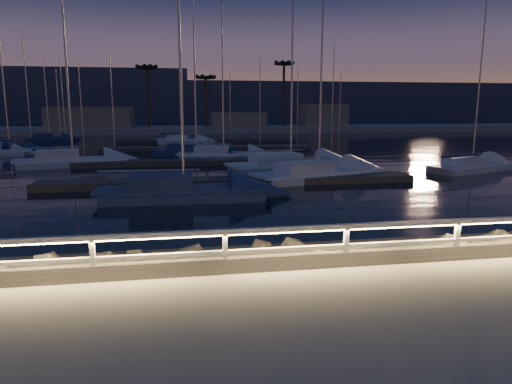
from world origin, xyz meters
TOP-DOWN VIEW (x-y plane):
  - ground at (0.00, 0.00)m, footprint 400.00×400.00m
  - harbor_water at (0.00, 31.22)m, footprint 400.00×440.00m
  - guard_rail at (-0.07, -0.00)m, footprint 44.11×0.12m
  - riprap at (-2.52, 1.36)m, footprint 40.71×2.74m
  - floating_docks at (0.00, 32.50)m, footprint 22.00×36.00m
  - far_shore at (-0.12, 74.05)m, footprint 160.00×14.00m
  - palm_left at (-8.00, 72.00)m, footprint 3.00×3.00m
  - palm_center at (2.00, 73.00)m, footprint 3.00×3.00m
  - palm_right at (16.00, 72.00)m, footprint 3.00×3.00m
  - distant_hills at (-22.13, 133.69)m, footprint 230.00×37.50m
  - sailboat_b at (-3.06, 12.00)m, footprint 8.46×2.73m
  - sailboat_c at (4.58, 21.12)m, footprint 9.57×4.44m
  - sailboat_d at (5.35, 16.83)m, footprint 9.18×5.13m
  - sailboat_f at (-11.29, 26.51)m, footprint 8.71×4.09m
  - sailboat_g at (0.61, 29.40)m, footprint 8.31×3.74m
  - sailboat_h at (17.44, 18.92)m, footprint 7.80×4.66m
  - sailboat_i at (-19.52, 37.73)m, footprint 6.70×2.82m
  - sailboat_j at (-1.65, 31.52)m, footprint 8.24×5.38m
  - sailboat_m at (-20.16, 54.45)m, footprint 6.32×4.07m
  - sailboat_n at (-2.56, 48.44)m, footprint 6.94×3.24m

SIDE VIEW (x-z plane):
  - harbor_water at x=0.00m, z-range -1.27..-0.67m
  - floating_docks at x=0.00m, z-range -0.60..-0.20m
  - sailboat_h at x=17.44m, z-range -6.60..6.18m
  - sailboat_n at x=-2.56m, z-range -5.91..5.51m
  - sailboat_m at x=-20.16m, z-range -5.49..5.09m
  - riprap at x=-2.52m, z-range -0.86..0.49m
  - sailboat_i at x=-19.52m, z-range -5.75..5.38m
  - sailboat_g at x=0.61m, z-range -6.99..6.64m
  - sailboat_d at x=5.35m, z-range -7.66..7.32m
  - sailboat_j at x=-1.65m, z-range -7.02..6.72m
  - sailboat_b at x=-3.06m, z-range -7.28..7.01m
  - sailboat_f at x=-11.29m, z-range -7.30..7.03m
  - sailboat_c at x=4.58m, z-range -7.97..7.71m
  - ground at x=0.00m, z-range 0.00..0.00m
  - far_shore at x=-0.12m, z-range -2.31..2.89m
  - guard_rail at x=-0.07m, z-range 0.24..1.30m
  - distant_hills at x=-22.13m, z-range -4.26..13.74m
  - palm_center at x=2.00m, z-range 3.93..13.63m
  - palm_left at x=-8.00m, z-range 4.54..15.74m
  - palm_right at x=16.00m, z-range 4.93..17.13m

